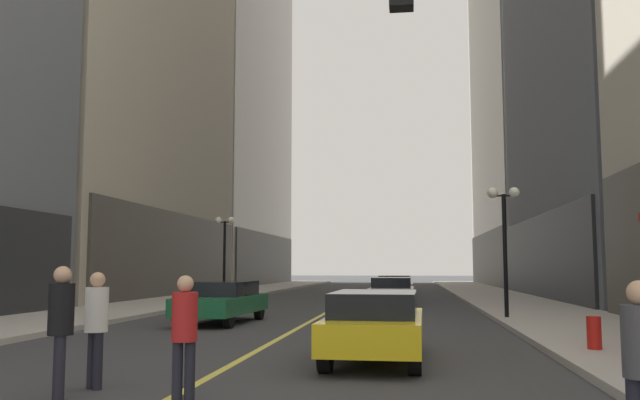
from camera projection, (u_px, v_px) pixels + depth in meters
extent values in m
plane|color=#38383A|center=(353.00, 298.00, 38.54)|extent=(200.00, 200.00, 0.00)
cube|color=#ADA8A0|center=(216.00, 296.00, 39.64)|extent=(4.50, 78.00, 0.15)
cube|color=#ADA8A0|center=(498.00, 297.00, 37.46)|extent=(4.50, 78.00, 0.15)
cube|color=#E5D64C|center=(353.00, 298.00, 38.54)|extent=(0.16, 70.00, 0.01)
cube|color=#403C35|center=(177.00, 255.00, 39.70)|extent=(0.50, 22.80, 5.00)
cube|color=#3A3935|center=(267.00, 260.00, 64.85)|extent=(0.50, 24.70, 5.00)
cube|color=#212327|center=(542.00, 257.00, 36.88)|extent=(0.50, 22.80, 4.63)
cube|color=#403C35|center=(488.00, 259.00, 62.04)|extent=(0.50, 24.70, 5.00)
cube|color=yellow|center=(376.00, 329.00, 12.67)|extent=(1.84, 4.64, 0.55)
cube|color=black|center=(375.00, 305.00, 12.49)|extent=(1.58, 2.61, 0.50)
cylinder|color=black|center=(347.00, 335.00, 14.34)|extent=(0.23, 0.64, 0.64)
cylinder|color=black|center=(417.00, 336.00, 14.11)|extent=(0.23, 0.64, 0.64)
cylinder|color=black|center=(325.00, 354.00, 11.17)|extent=(0.23, 0.64, 0.64)
cylinder|color=black|center=(415.00, 356.00, 10.94)|extent=(0.23, 0.64, 0.64)
cube|color=#196038|center=(222.00, 304.00, 21.09)|extent=(2.00, 4.81, 0.55)
cube|color=black|center=(225.00, 289.00, 21.37)|extent=(1.69, 2.72, 0.50)
cylinder|color=black|center=(229.00, 317.00, 19.30)|extent=(0.25, 0.65, 0.64)
cylinder|color=black|center=(179.00, 317.00, 19.58)|extent=(0.25, 0.65, 0.64)
cylinder|color=black|center=(259.00, 310.00, 22.55)|extent=(0.25, 0.65, 0.64)
cylinder|color=black|center=(216.00, 310.00, 22.82)|extent=(0.25, 0.65, 0.64)
cube|color=#B7B7BC|center=(392.00, 293.00, 29.79)|extent=(1.99, 4.40, 0.55)
cube|color=black|center=(392.00, 283.00, 29.62)|extent=(1.73, 2.47, 0.50)
cylinder|color=black|center=(376.00, 298.00, 31.39)|extent=(0.23, 0.64, 0.64)
cylinder|color=black|center=(411.00, 298.00, 31.14)|extent=(0.23, 0.64, 0.64)
cylinder|color=black|center=(371.00, 301.00, 28.38)|extent=(0.23, 0.64, 0.64)
cylinder|color=black|center=(411.00, 302.00, 28.13)|extent=(0.23, 0.64, 0.64)
cube|color=silver|center=(395.00, 289.00, 36.31)|extent=(2.00, 4.74, 0.55)
cube|color=black|center=(395.00, 280.00, 36.13)|extent=(1.72, 2.67, 0.50)
cylinder|color=black|center=(382.00, 293.00, 38.02)|extent=(0.24, 0.65, 0.64)
cylinder|color=black|center=(411.00, 293.00, 37.76)|extent=(0.24, 0.65, 0.64)
cylinder|color=black|center=(378.00, 295.00, 34.80)|extent=(0.24, 0.65, 0.64)
cylinder|color=black|center=(410.00, 295.00, 34.54)|extent=(0.24, 0.65, 0.64)
cylinder|color=black|center=(177.00, 373.00, 8.62)|extent=(0.14, 0.14, 0.81)
cylinder|color=black|center=(190.00, 373.00, 8.63)|extent=(0.14, 0.14, 0.81)
cylinder|color=#B21E1E|center=(185.00, 317.00, 8.70)|extent=(0.41, 0.41, 0.64)
sphere|color=tan|center=(185.00, 284.00, 8.74)|extent=(0.22, 0.22, 0.22)
cylinder|color=black|center=(98.00, 361.00, 9.68)|extent=(0.14, 0.14, 0.83)
cylinder|color=black|center=(92.00, 360.00, 9.78)|extent=(0.14, 0.14, 0.83)
cylinder|color=silver|center=(97.00, 310.00, 9.80)|extent=(0.47, 0.47, 0.66)
sphere|color=tan|center=(98.00, 280.00, 9.85)|extent=(0.22, 0.22, 0.22)
cylinder|color=black|center=(60.00, 369.00, 8.78)|extent=(0.14, 0.14, 0.87)
cylinder|color=black|center=(58.00, 367.00, 8.92)|extent=(0.14, 0.14, 0.87)
cylinder|color=black|center=(61.00, 309.00, 8.93)|extent=(0.47, 0.47, 0.69)
sphere|color=tan|center=(63.00, 275.00, 8.97)|extent=(0.24, 0.24, 0.24)
sphere|color=tan|center=(639.00, 293.00, 5.91)|extent=(0.22, 0.22, 0.22)
cylinder|color=black|center=(224.00, 261.00, 34.80)|extent=(0.14, 0.14, 4.20)
cylinder|color=black|center=(225.00, 222.00, 35.01)|extent=(0.80, 0.06, 0.06)
sphere|color=white|center=(219.00, 220.00, 35.06)|extent=(0.36, 0.36, 0.36)
sphere|color=white|center=(231.00, 220.00, 34.97)|extent=(0.36, 0.36, 0.36)
cylinder|color=black|center=(505.00, 257.00, 21.81)|extent=(0.14, 0.14, 4.20)
cylinder|color=black|center=(503.00, 196.00, 22.02)|extent=(0.80, 0.06, 0.06)
sphere|color=white|center=(493.00, 193.00, 22.08)|extent=(0.36, 0.36, 0.36)
sphere|color=white|center=(514.00, 193.00, 21.98)|extent=(0.36, 0.36, 0.36)
cylinder|color=red|center=(594.00, 337.00, 13.21)|extent=(0.28, 0.28, 0.80)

